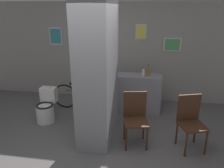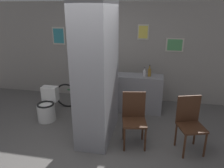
% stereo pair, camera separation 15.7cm
% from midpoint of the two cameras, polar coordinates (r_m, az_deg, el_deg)
% --- Properties ---
extents(ground_plane, '(14.00, 14.00, 0.00)m').
position_cam_midpoint_polar(ground_plane, '(4.07, -4.76, -17.50)').
color(ground_plane, '#5B5956').
extents(wall_back, '(8.00, 0.09, 2.60)m').
position_cam_midpoint_polar(wall_back, '(5.94, 1.87, 8.35)').
color(wall_back, gray).
rests_on(wall_back, ground_plane).
extents(pillar_center, '(0.60, 1.30, 2.60)m').
position_cam_midpoint_polar(pillar_center, '(4.05, -2.79, 3.01)').
color(pillar_center, gray).
rests_on(pillar_center, ground_plane).
extents(counter_shelf, '(1.17, 0.44, 0.92)m').
position_cam_midpoint_polar(counter_shelf, '(5.37, 7.56, -2.45)').
color(counter_shelf, gray).
rests_on(counter_shelf, ground_plane).
extents(toilet, '(0.40, 0.56, 0.72)m').
position_cam_midpoint_polar(toilet, '(5.18, -15.70, -5.78)').
color(toilet, white).
rests_on(toilet, ground_plane).
extents(chair_near_pillar, '(0.50, 0.50, 0.99)m').
position_cam_midpoint_polar(chair_near_pillar, '(4.07, 6.89, -8.47)').
color(chair_near_pillar, '#422616').
rests_on(chair_near_pillar, ground_plane).
extents(chair_by_doorway, '(0.53, 0.53, 0.99)m').
position_cam_midpoint_polar(chair_by_doorway, '(4.15, 20.72, -9.15)').
color(chair_by_doorway, '#422616').
rests_on(chair_by_doorway, ground_plane).
extents(bicycle, '(1.54, 0.42, 0.68)m').
position_cam_midpoint_polar(bicycle, '(5.52, -6.59, -3.22)').
color(bicycle, black).
rests_on(bicycle, ground_plane).
extents(bottle_tall, '(0.08, 0.08, 0.28)m').
position_cam_midpoint_polar(bottle_tall, '(5.16, 10.62, 3.07)').
color(bottle_tall, olive).
rests_on(bottle_tall, counter_shelf).
extents(bottle_short, '(0.07, 0.07, 0.21)m').
position_cam_midpoint_polar(bottle_short, '(5.17, 9.34, 2.87)').
color(bottle_short, silver).
rests_on(bottle_short, counter_shelf).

